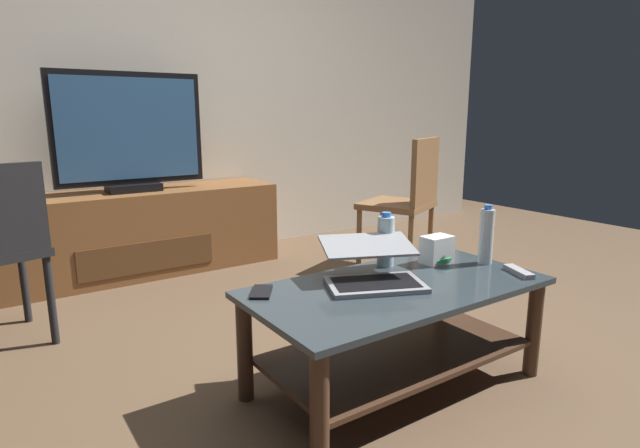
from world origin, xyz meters
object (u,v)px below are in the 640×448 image
object	(u,v)px
water_bottle_near	(386,241)
dining_chair	(408,196)
laptop	(372,268)
router_box	(437,250)
media_cabinet	(136,232)
tv_remote	(519,272)
cell_phone	(261,292)
coffee_table	(396,317)
television	(130,135)
water_bottle_far	(486,236)

from	to	relation	value
water_bottle_near	dining_chair	bearing A→B (deg)	42.31
dining_chair	laptop	world-z (taller)	dining_chair
laptop	router_box	size ratio (longest dim) A/B	3.55
media_cabinet	laptop	bearing A→B (deg)	-79.87
laptop	tv_remote	size ratio (longest dim) A/B	2.95
router_box	dining_chair	bearing A→B (deg)	51.70
cell_phone	router_box	bearing A→B (deg)	28.36
router_box	tv_remote	xyz separation A→B (m)	(0.16, -0.30, -0.05)
laptop	media_cabinet	bearing A→B (deg)	100.13
dining_chair	tv_remote	distance (m)	1.49
tv_remote	coffee_table	bearing A→B (deg)	-178.18
dining_chair	water_bottle_near	xyz separation A→B (m)	(-1.03, -0.94, 0.03)
dining_chair	water_bottle_near	distance (m)	1.39
television	laptop	size ratio (longest dim) A/B	2.00
tv_remote	water_bottle_far	bearing A→B (deg)	108.45
television	router_box	xyz separation A→B (m)	(0.77, -1.96, -0.45)
dining_chair	water_bottle_near	world-z (taller)	dining_chair
coffee_table	dining_chair	distance (m)	1.64
dining_chair	router_box	xyz separation A→B (m)	(-0.82, -1.03, -0.02)
water_bottle_near	tv_remote	xyz separation A→B (m)	(0.37, -0.40, -0.10)
television	cell_phone	distance (m)	1.94
television	router_box	distance (m)	2.15
laptop	water_bottle_far	distance (m)	0.59
coffee_table	water_bottle_far	xyz separation A→B (m)	(0.51, -0.00, 0.26)
coffee_table	cell_phone	xyz separation A→B (m)	(-0.48, 0.21, 0.14)
dining_chair	router_box	world-z (taller)	dining_chair
television	water_bottle_near	xyz separation A→B (m)	(0.56, -1.87, -0.40)
laptop	television	bearing A→B (deg)	100.24
router_box	water_bottle_far	bearing A→B (deg)	-35.72
cell_phone	water_bottle_far	bearing A→B (deg)	22.46
media_cabinet	router_box	world-z (taller)	media_cabinet
router_box	cell_phone	xyz separation A→B (m)	(-0.82, 0.09, -0.06)
dining_chair	cell_phone	size ratio (longest dim) A/B	6.49
coffee_table	dining_chair	bearing A→B (deg)	44.94
water_bottle_far	television	bearing A→B (deg)	114.30
cell_phone	media_cabinet	bearing A→B (deg)	123.06
media_cabinet	water_bottle_near	distance (m)	1.98
router_box	tv_remote	world-z (taller)	router_box
media_cabinet	tv_remote	size ratio (longest dim) A/B	11.85
router_box	water_bottle_near	distance (m)	0.24
media_cabinet	dining_chair	size ratio (longest dim) A/B	2.09
router_box	tv_remote	bearing A→B (deg)	-61.94
dining_chair	water_bottle_far	bearing A→B (deg)	-119.16
coffee_table	tv_remote	world-z (taller)	tv_remote
water_bottle_near	cell_phone	distance (m)	0.61
cell_phone	tv_remote	xyz separation A→B (m)	(0.98, -0.39, 0.01)
water_bottle_far	tv_remote	bearing A→B (deg)	-93.39
tv_remote	cell_phone	bearing A→B (deg)	-179.84
laptop	water_bottle_near	bearing A→B (deg)	35.81
dining_chair	laptop	distance (m)	1.63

